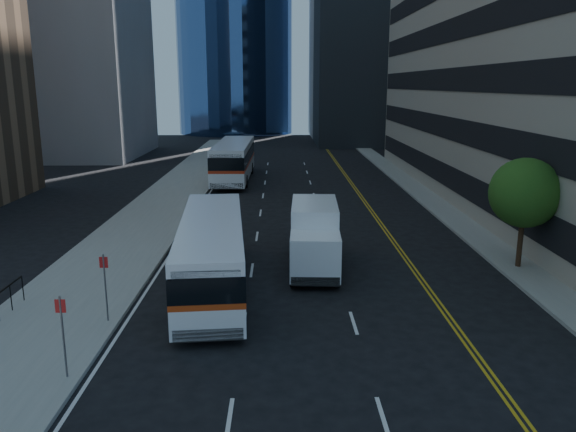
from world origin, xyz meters
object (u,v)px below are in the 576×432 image
(street_tree, at_px, (525,193))
(bus_rear, at_px, (234,160))
(bus_front, at_px, (212,252))
(box_truck, at_px, (315,236))

(street_tree, xyz_separation_m, bus_rear, (-15.33, 25.47, -1.78))
(street_tree, distance_m, bus_front, 14.37)
(street_tree, height_order, bus_rear, street_tree)
(bus_front, height_order, box_truck, box_truck)
(bus_rear, bearing_deg, bus_front, -86.57)
(box_truck, bearing_deg, bus_front, -146.95)
(street_tree, bearing_deg, bus_front, -170.42)
(street_tree, xyz_separation_m, bus_front, (-14.03, -2.37, -2.02))
(bus_front, relative_size, box_truck, 1.85)
(bus_front, distance_m, box_truck, 5.18)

